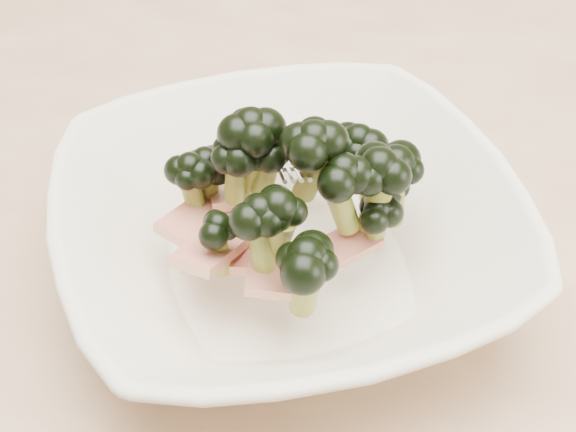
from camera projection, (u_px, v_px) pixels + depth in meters
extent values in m
cube|color=tan|center=(328.00, 240.00, 0.59)|extent=(1.20, 0.80, 0.04)
imported|color=beige|center=(288.00, 233.00, 0.51)|extent=(0.38, 0.38, 0.07)
cylinder|color=olive|center=(313.00, 173.00, 0.47)|extent=(0.03, 0.02, 0.04)
ellipsoid|color=black|center=(314.00, 139.00, 0.46)|extent=(0.04, 0.04, 0.03)
cylinder|color=olive|center=(376.00, 204.00, 0.48)|extent=(0.02, 0.02, 0.05)
ellipsoid|color=black|center=(379.00, 166.00, 0.46)|extent=(0.04, 0.04, 0.03)
cylinder|color=olive|center=(278.00, 238.00, 0.46)|extent=(0.02, 0.02, 0.04)
ellipsoid|color=black|center=(278.00, 207.00, 0.44)|extent=(0.04, 0.04, 0.03)
cylinder|color=olive|center=(208.00, 189.00, 0.52)|extent=(0.02, 0.02, 0.04)
ellipsoid|color=black|center=(205.00, 162.00, 0.51)|extent=(0.04, 0.04, 0.03)
cylinder|color=olive|center=(373.00, 185.00, 0.53)|extent=(0.02, 0.02, 0.03)
ellipsoid|color=black|center=(375.00, 160.00, 0.52)|extent=(0.04, 0.04, 0.03)
cylinder|color=olive|center=(261.00, 246.00, 0.46)|extent=(0.02, 0.02, 0.05)
ellipsoid|color=black|center=(260.00, 212.00, 0.44)|extent=(0.03, 0.03, 0.03)
cylinder|color=olive|center=(306.00, 290.00, 0.45)|extent=(0.02, 0.02, 0.04)
ellipsoid|color=black|center=(307.00, 257.00, 0.43)|extent=(0.04, 0.04, 0.03)
cylinder|color=olive|center=(392.00, 197.00, 0.51)|extent=(0.02, 0.02, 0.04)
ellipsoid|color=black|center=(396.00, 163.00, 0.49)|extent=(0.04, 0.04, 0.03)
cylinder|color=olive|center=(235.00, 179.00, 0.49)|extent=(0.02, 0.01, 0.04)
ellipsoid|color=black|center=(234.00, 149.00, 0.48)|extent=(0.03, 0.03, 0.03)
cylinder|color=olive|center=(252.00, 164.00, 0.49)|extent=(0.02, 0.02, 0.05)
ellipsoid|color=black|center=(251.00, 126.00, 0.47)|extent=(0.04, 0.04, 0.03)
cylinder|color=olive|center=(376.00, 231.00, 0.49)|extent=(0.02, 0.01, 0.03)
ellipsoid|color=black|center=(378.00, 210.00, 0.48)|extent=(0.03, 0.03, 0.02)
cylinder|color=olive|center=(267.00, 173.00, 0.49)|extent=(0.02, 0.02, 0.03)
ellipsoid|color=black|center=(266.00, 147.00, 0.48)|extent=(0.03, 0.03, 0.03)
cylinder|color=olive|center=(318.00, 168.00, 0.54)|extent=(0.02, 0.01, 0.03)
ellipsoid|color=black|center=(318.00, 147.00, 0.53)|extent=(0.03, 0.03, 0.02)
cylinder|color=olive|center=(220.00, 251.00, 0.47)|extent=(0.01, 0.01, 0.03)
ellipsoid|color=black|center=(218.00, 225.00, 0.46)|extent=(0.03, 0.03, 0.02)
cylinder|color=olive|center=(385.00, 204.00, 0.52)|extent=(0.01, 0.02, 0.03)
ellipsoid|color=black|center=(388.00, 183.00, 0.51)|extent=(0.03, 0.03, 0.03)
cylinder|color=olive|center=(341.00, 205.00, 0.48)|extent=(0.02, 0.02, 0.05)
ellipsoid|color=black|center=(343.00, 171.00, 0.46)|extent=(0.04, 0.04, 0.03)
cylinder|color=olive|center=(193.00, 194.00, 0.51)|extent=(0.02, 0.02, 0.04)
ellipsoid|color=black|center=(190.00, 167.00, 0.50)|extent=(0.03, 0.03, 0.03)
cylinder|color=olive|center=(356.00, 167.00, 0.54)|extent=(0.02, 0.02, 0.04)
ellipsoid|color=black|center=(358.00, 140.00, 0.52)|extent=(0.04, 0.04, 0.03)
cube|color=maroon|center=(274.00, 271.00, 0.47)|extent=(0.03, 0.04, 0.01)
cube|color=maroon|center=(302.00, 151.00, 0.55)|extent=(0.05, 0.03, 0.02)
cube|color=maroon|center=(199.00, 221.00, 0.51)|extent=(0.05, 0.06, 0.02)
cube|color=maroon|center=(234.00, 191.00, 0.53)|extent=(0.05, 0.05, 0.02)
cube|color=maroon|center=(213.00, 248.00, 0.47)|extent=(0.04, 0.06, 0.02)
cube|color=maroon|center=(352.00, 242.00, 0.49)|extent=(0.04, 0.04, 0.02)
cube|color=maroon|center=(219.00, 257.00, 0.49)|extent=(0.05, 0.03, 0.01)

